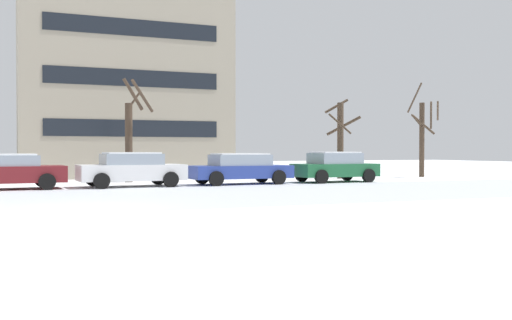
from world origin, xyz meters
name	(u,v)px	position (x,y,z in m)	size (l,w,h in m)	color
ground_plane	(78,210)	(0.00, 0.00, 0.00)	(120.00, 120.00, 0.00)	white
road_surface	(66,199)	(0.00, 3.58, 0.00)	(80.00, 9.17, 0.00)	#B7BCC4
parked_car_maroon	(6,171)	(-1.78, 9.30, 0.72)	(4.48, 2.28, 1.39)	maroon
parked_car_white	(131,169)	(3.07, 9.22, 0.74)	(4.40, 2.30, 1.44)	white
parked_car_blue	(240,168)	(7.91, 9.20, 0.71)	(4.65, 2.15, 1.38)	#283D93
parked_car_green	(335,167)	(12.75, 9.19, 0.74)	(4.06, 2.20, 1.45)	#1E6038
tree_far_mid	(340,137)	(14.89, 12.30, 2.23)	(2.25, 2.26, 4.35)	#423326
tree_far_left	(423,134)	(20.15, 12.08, 2.43)	(2.18, 1.95, 5.47)	#423326
tree_far_right	(130,135)	(3.68, 12.78, 2.26)	(1.61, 1.79, 4.90)	#423326
building_far_left	(120,86)	(4.56, 20.90, 5.44)	(11.61, 9.06, 10.89)	#9E937F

